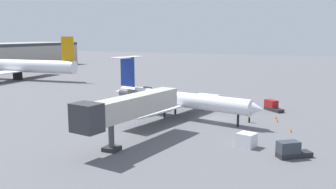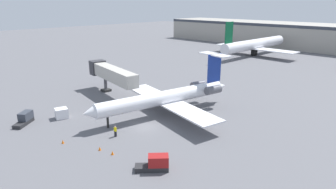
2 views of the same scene
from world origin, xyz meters
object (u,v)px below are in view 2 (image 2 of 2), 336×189
at_px(regional_jet, 169,96).
at_px(jet_bridge, 110,73).
at_px(cargo_container_uld, 61,113).
at_px(ground_crew_marshaller, 115,131).
at_px(traffic_cone_far, 63,142).
at_px(traffic_cone_near, 112,153).
at_px(baggage_tug_lead, 25,119).
at_px(parked_airliner_west_end, 255,45).
at_px(traffic_cone_mid, 100,148).
at_px(baggage_tug_trailing, 155,164).

xyz_separation_m(regional_jet, jet_bridge, (-17.00, -0.67, 1.48)).
bearing_deg(cargo_container_uld, ground_crew_marshaller, 10.08).
height_order(regional_jet, cargo_container_uld, regional_jet).
xyz_separation_m(regional_jet, traffic_cone_far, (-2.30, -18.98, -2.95)).
xyz_separation_m(cargo_container_uld, traffic_cone_near, (16.89, -1.25, -0.59)).
xyz_separation_m(baggage_tug_lead, traffic_cone_far, (11.18, 1.05, -0.56)).
distance_m(traffic_cone_near, parked_airliner_west_end, 85.11).
bearing_deg(parked_airliner_west_end, traffic_cone_far, -78.25).
distance_m(ground_crew_marshaller, traffic_cone_near, 5.52).
height_order(baggage_tug_lead, traffic_cone_near, baggage_tug_lead).
xyz_separation_m(jet_bridge, traffic_cone_far, (14.70, -18.32, -4.43)).
height_order(cargo_container_uld, traffic_cone_far, cargo_container_uld).
bearing_deg(cargo_container_uld, traffic_cone_mid, -6.85).
xyz_separation_m(ground_crew_marshaller, traffic_cone_far, (-3.42, -6.59, -0.58)).
height_order(ground_crew_marshaller, baggage_tug_trailing, baggage_tug_trailing).
height_order(regional_jet, traffic_cone_far, regional_jet).
distance_m(jet_bridge, traffic_cone_far, 23.90).
relative_size(cargo_container_uld, traffic_cone_far, 4.49).
relative_size(regional_jet, traffic_cone_mid, 52.80).
height_order(cargo_container_uld, traffic_cone_mid, cargo_container_uld).
relative_size(cargo_container_uld, traffic_cone_mid, 4.49).
xyz_separation_m(baggage_tug_trailing, cargo_container_uld, (-23.57, -0.27, 0.03)).
xyz_separation_m(regional_jet, ground_crew_marshaller, (1.12, -12.39, -2.37)).
relative_size(regional_jet, traffic_cone_near, 52.80).
height_order(ground_crew_marshaller, traffic_cone_far, ground_crew_marshaller).
relative_size(jet_bridge, baggage_tug_trailing, 4.62).
xyz_separation_m(regional_jet, baggage_tug_lead, (-13.48, -20.03, -2.39)).
xyz_separation_m(regional_jet, traffic_cone_mid, (3.14, -16.41, -2.95)).
relative_size(regional_jet, baggage_tug_trailing, 7.46).
bearing_deg(traffic_cone_far, traffic_cone_near, 22.01).
bearing_deg(traffic_cone_far, parked_airliner_west_end, 101.75).
bearing_deg(traffic_cone_near, cargo_container_uld, 175.77).
height_order(ground_crew_marshaller, parked_airliner_west_end, parked_airliner_west_end).
bearing_deg(cargo_container_uld, jet_bridge, 111.36).
relative_size(regional_jet, cargo_container_uld, 11.77).
height_order(regional_jet, baggage_tug_trailing, regional_jet).
height_order(jet_bridge, ground_crew_marshaller, jet_bridge).
height_order(jet_bridge, cargo_container_uld, jet_bridge).
height_order(regional_jet, traffic_cone_near, regional_jet).
xyz_separation_m(traffic_cone_mid, traffic_cone_far, (-5.45, -2.58, 0.00)).
relative_size(baggage_tug_trailing, traffic_cone_near, 7.08).
bearing_deg(cargo_container_uld, traffic_cone_near, -4.23).
bearing_deg(baggage_tug_lead, cargo_container_uld, 70.17).
xyz_separation_m(jet_bridge, traffic_cone_mid, (20.15, -15.74, -4.43)).
xyz_separation_m(regional_jet, cargo_container_uld, (-11.54, -14.64, -2.36)).
relative_size(regional_jet, ground_crew_marshaller, 17.18).
bearing_deg(parked_airliner_west_end, cargo_container_uld, -84.07).
bearing_deg(baggage_tug_trailing, traffic_cone_near, -167.18).
bearing_deg(baggage_tug_lead, ground_crew_marshaller, 27.62).
height_order(baggage_tug_lead, cargo_container_uld, baggage_tug_lead).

